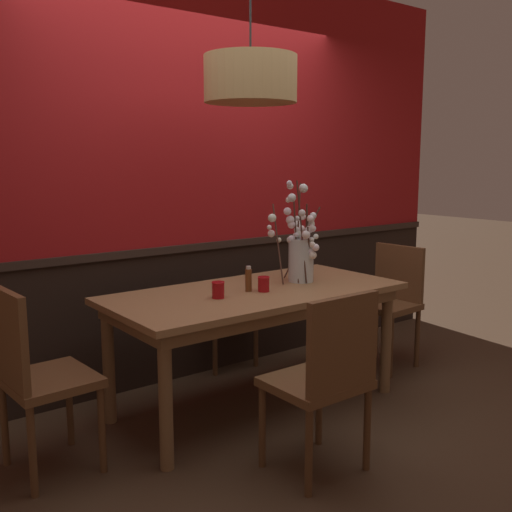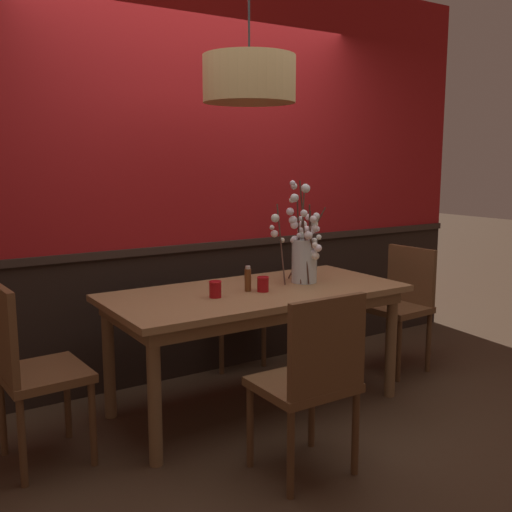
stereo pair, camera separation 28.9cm
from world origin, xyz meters
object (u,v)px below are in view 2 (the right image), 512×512
at_px(dining_table, 256,303).
at_px(candle_holder_nearer_edge, 215,289).
at_px(chair_near_side_left, 312,375).
at_px(condiment_bottle, 248,279).
at_px(pendant_lamp, 249,79).
at_px(chair_head_east_end, 401,300).
at_px(candle_holder_nearer_center, 263,284).
at_px(chair_head_west_end, 28,364).
at_px(chair_far_side_right, 228,293).
at_px(vase_with_blossoms, 304,251).

bearing_deg(dining_table, candle_holder_nearer_edge, -171.36).
height_order(chair_near_side_left, condiment_bottle, chair_near_side_left).
xyz_separation_m(dining_table, candle_holder_nearer_edge, (-0.31, -0.05, 0.13)).
xyz_separation_m(dining_table, pendant_lamp, (-0.08, -0.06, 1.31)).
height_order(dining_table, chair_head_east_end, chair_head_east_end).
height_order(candle_holder_nearer_center, condiment_bottle, condiment_bottle).
bearing_deg(chair_near_side_left, candle_holder_nearer_edge, 95.47).
distance_m(chair_head_west_end, chair_far_side_right, 1.85).
bearing_deg(chair_far_side_right, candle_holder_nearer_center, -107.38).
bearing_deg(candle_holder_nearer_center, condiment_bottle, 138.43).
height_order(chair_head_east_end, chair_far_side_right, chair_far_side_right).
relative_size(chair_far_side_right, candle_holder_nearer_edge, 9.92).
xyz_separation_m(candle_holder_nearer_center, pendant_lamp, (-0.09, 0.01, 1.18)).
bearing_deg(chair_head_west_end, vase_with_blossoms, 0.57).
bearing_deg(vase_with_blossoms, condiment_bottle, -176.10).
bearing_deg(condiment_bottle, dining_table, 6.21).
bearing_deg(pendant_lamp, chair_head_west_end, 177.14).
bearing_deg(dining_table, chair_head_west_end, 179.73).
relative_size(chair_head_west_end, pendant_lamp, 0.92).
xyz_separation_m(vase_with_blossoms, candle_holder_nearer_edge, (-0.69, -0.07, -0.16)).
height_order(chair_head_west_end, condiment_bottle, chair_head_west_end).
bearing_deg(candle_holder_nearer_center, candle_holder_nearer_edge, 176.26).
bearing_deg(condiment_bottle, pendant_lamp, -111.65).
height_order(chair_near_side_left, chair_far_side_right, chair_far_side_right).
height_order(chair_far_side_right, condiment_bottle, chair_far_side_right).
bearing_deg(chair_far_side_right, condiment_bottle, -112.52).
relative_size(chair_head_west_end, candle_holder_nearer_center, 10.32).
bearing_deg(chair_head_west_end, chair_head_east_end, 0.26).
height_order(dining_table, chair_near_side_left, chair_near_side_left).
height_order(condiment_bottle, pendant_lamp, pendant_lamp).
bearing_deg(chair_head_east_end, vase_with_blossoms, 179.68).
bearing_deg(candle_holder_nearer_center, chair_far_side_right, 72.62).
bearing_deg(chair_far_side_right, candle_holder_nearer_edge, -123.80).
distance_m(chair_near_side_left, candle_holder_nearer_edge, 0.86).
xyz_separation_m(vase_with_blossoms, pendant_lamp, (-0.46, -0.08, 1.02)).
distance_m(chair_far_side_right, candle_holder_nearer_edge, 1.12).
bearing_deg(dining_table, chair_far_side_right, 70.99).
bearing_deg(dining_table, vase_with_blossoms, 3.52).
distance_m(chair_head_east_end, chair_far_side_right, 1.29).
xyz_separation_m(candle_holder_nearer_center, candle_holder_nearer_edge, (-0.32, 0.02, 0.00)).
bearing_deg(chair_head_west_end, candle_holder_nearer_center, -3.14).
bearing_deg(candle_holder_nearer_center, pendant_lamp, 172.93).
height_order(dining_table, pendant_lamp, pendant_lamp).
bearing_deg(candle_holder_nearer_edge, pendant_lamp, -2.44).
height_order(vase_with_blossoms, pendant_lamp, pendant_lamp).
xyz_separation_m(chair_near_side_left, candle_holder_nearer_edge, (-0.08, 0.81, 0.28)).
bearing_deg(vase_with_blossoms, chair_head_west_end, -179.43).
bearing_deg(vase_with_blossoms, candle_holder_nearer_center, -166.35).
bearing_deg(candle_holder_nearer_edge, vase_with_blossoms, 5.83).
relative_size(condiment_bottle, pendant_lamp, 0.15).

